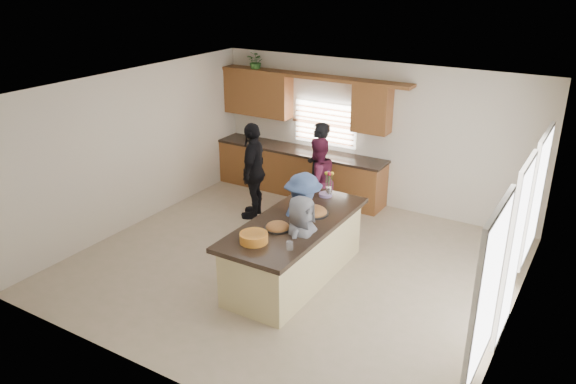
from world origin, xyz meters
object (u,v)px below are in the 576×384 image
Objects in this scene: island at (295,251)px; salad_bowl at (254,237)px; woman_right_back at (303,222)px; woman_left_mid at (317,181)px; woman_left_front at (254,171)px; woman_left_back at (318,167)px; woman_right_front at (301,245)px.

salad_bowl is (-0.13, -0.87, 0.57)m from island.
woman_left_mid is at bearing 28.20° from woman_right_back.
woman_left_front is at bearing 62.18° from woman_right_back.
island is 1.05m from salad_bowl.
woman_left_back reaches higher than woman_right_front.
salad_bowl is 2.96m from woman_left_front.
woman_left_back reaches higher than island.
island is 1.72× the size of woman_right_back.
woman_right_back is at bearing 99.95° from island.
island is 0.48m from woman_right_back.
woman_left_back is 0.95× the size of woman_left_front.
woman_left_mid is at bearing 16.78° from woman_left_back.
woman_right_front reaches higher than island.
woman_right_back is at bearing 36.20° from woman_left_front.
woman_left_back is 1.17× the size of woman_right_front.
woman_left_back is at bearing 118.39° from woman_left_front.
woman_left_back is 1.26m from woman_left_front.
woman_right_front is (0.31, -0.60, -0.05)m from woman_right_back.
woman_left_front is (-1.81, 1.56, 0.46)m from island.
woman_right_front is (0.92, -2.17, -0.07)m from woman_left_mid.
woman_left_front reaches higher than woman_left_back.
woman_left_front is 1.23× the size of woman_right_front.
woman_left_mid is (0.28, -0.57, -0.05)m from woman_left_back.
woman_left_front is 2.75m from woman_right_front.
woman_left_front reaches higher than woman_right_front.
woman_left_front is at bearing 45.35° from woman_right_front.
island is 1.57× the size of woman_left_back.
island is at bearing 11.49° from woman_left_back.
woman_left_mid reaches higher than salad_bowl.
woman_left_back reaches higher than woman_left_mid.
woman_right_front is at bearing 14.17° from woman_left_back.
island is at bearing 81.31° from salad_bowl.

